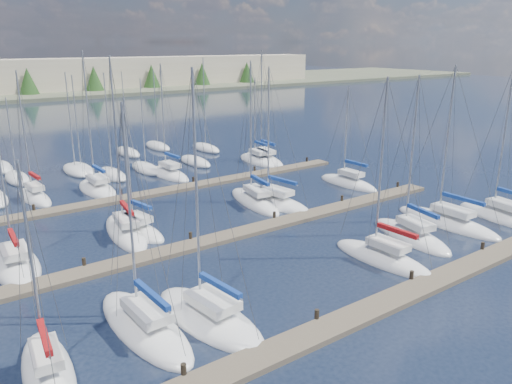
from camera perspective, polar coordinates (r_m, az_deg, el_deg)
ground at (r=78.50m, az=-20.15°, el=5.06°), size 400.00×400.00×0.00m
dock_near at (r=29.92m, az=13.90°, el=-12.52°), size 44.00×1.93×1.10m
dock_mid at (r=39.37m, az=-1.72°, el=-4.68°), size 44.00×1.93×1.10m
dock_far at (r=50.96m, az=-10.60°, el=0.07°), size 44.00×1.93×1.10m
sailboat_e at (r=40.49m, az=17.27°, el=-4.80°), size 4.23×8.55×13.06m
sailboat_n at (r=52.61m, az=-23.96°, el=-0.54°), size 2.70×7.16×12.87m
sailboat_r at (r=63.91m, az=0.92°, el=3.78°), size 3.88×9.16×14.42m
sailboat_k at (r=46.89m, az=-0.18°, el=-1.06°), size 4.05×9.36×13.72m
sailboat_o at (r=53.26m, az=-17.67°, el=0.32°), size 2.89×7.80×14.55m
sailboat_q at (r=63.24m, az=0.16°, el=3.63°), size 3.47×7.82×11.17m
sailboat_f at (r=44.47m, az=20.97°, el=-3.24°), size 2.87×9.68×13.62m
sailboat_l at (r=46.70m, az=2.01°, el=-1.17°), size 4.06×9.10×13.24m
sailboat_i at (r=40.73m, az=-14.67°, el=-4.44°), size 3.78×9.12×14.38m
sailboat_j at (r=40.80m, az=-13.42°, el=-4.31°), size 3.43×6.85×11.36m
sailboat_b at (r=27.85m, az=-12.63°, el=-14.74°), size 3.11×9.26×12.59m
sailboat_c at (r=28.11m, az=-5.45°, el=-14.05°), size 4.09×8.83×14.14m
sailboat_h at (r=37.47m, az=-25.74°, el=-7.55°), size 3.31×7.78×12.92m
sailboat_m at (r=53.87m, az=10.48°, el=1.01°), size 2.55×7.72×10.91m
sailboat_g at (r=47.82m, az=26.09°, el=-2.48°), size 4.09×8.45×13.55m
sailboat_p at (r=57.42m, az=-9.93°, el=2.03°), size 2.97×7.79×13.09m
sailboat_d at (r=35.93m, az=14.24°, el=-7.33°), size 2.92×8.16×13.22m
sailboat_a at (r=25.85m, az=-22.68°, el=-18.44°), size 2.96×7.44×10.68m
distant_boats at (r=61.99m, az=-19.77°, el=2.47°), size 36.93×20.75×13.30m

